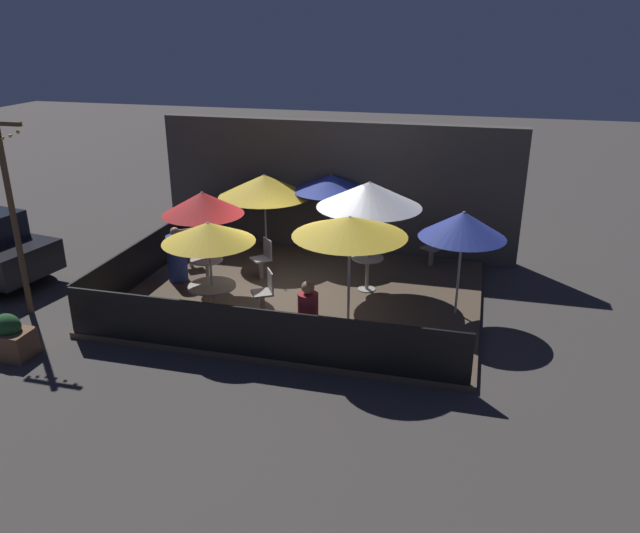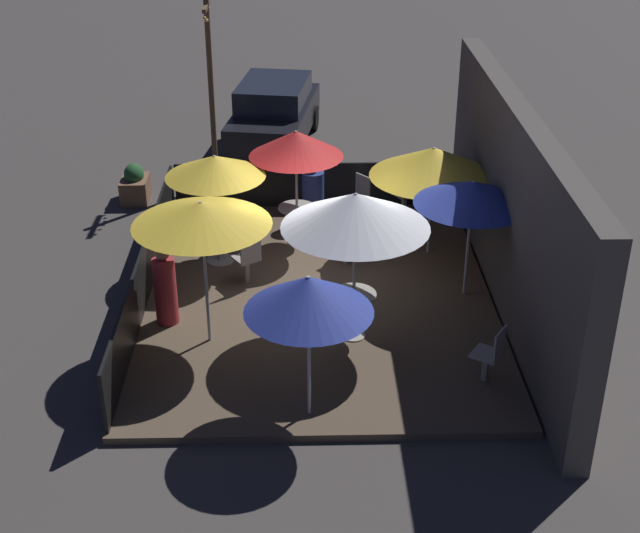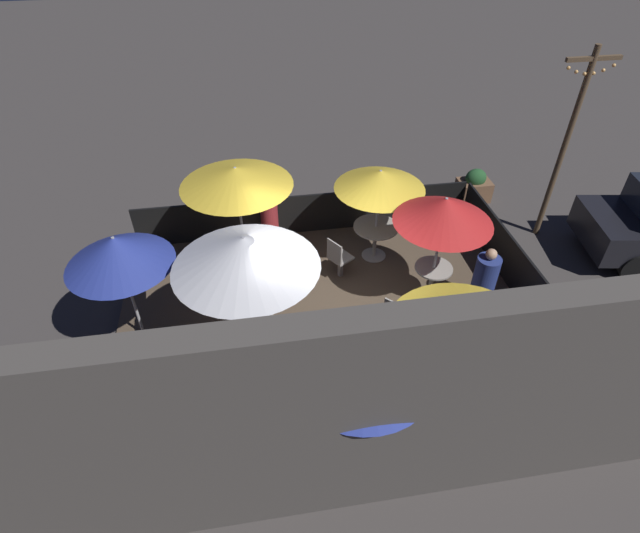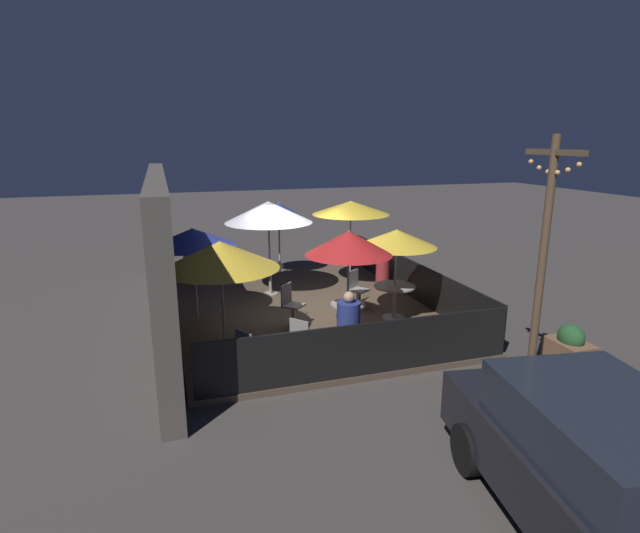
% 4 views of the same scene
% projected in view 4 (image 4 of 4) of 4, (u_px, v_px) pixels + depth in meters
% --- Properties ---
extents(ground_plane, '(60.00, 60.00, 0.00)m').
position_uv_depth(ground_plane, '(304.00, 312.00, 12.19)').
color(ground_plane, '#423D3A').
extents(patio_deck, '(7.64, 5.93, 0.12)m').
position_uv_depth(patio_deck, '(304.00, 310.00, 12.18)').
color(patio_deck, brown).
rests_on(patio_deck, ground_plane).
extents(building_wall, '(9.24, 0.36, 3.41)m').
position_uv_depth(building_wall, '(162.00, 253.00, 10.83)').
color(building_wall, '#4C4742').
rests_on(building_wall, ground_plane).
extents(fence_front, '(7.44, 0.05, 0.95)m').
position_uv_depth(fence_front, '(412.00, 279.00, 12.90)').
color(fence_front, black).
rests_on(fence_front, patio_deck).
extents(fence_side_left, '(0.05, 5.73, 0.95)m').
position_uv_depth(fence_side_left, '(363.00, 350.00, 8.56)').
color(fence_side_left, black).
rests_on(fence_side_left, patio_deck).
extents(patio_umbrella_0, '(1.75, 1.75, 2.23)m').
position_uv_depth(patio_umbrella_0, '(349.00, 243.00, 9.85)').
color(patio_umbrella_0, '#B2B2B7').
rests_on(patio_umbrella_0, patio_deck).
extents(patio_umbrella_1, '(2.25, 2.25, 2.46)m').
position_uv_depth(patio_umbrella_1, '(269.00, 212.00, 12.70)').
color(patio_umbrella_1, '#B2B2B7').
rests_on(patio_umbrella_1, patio_deck).
extents(patio_umbrella_2, '(1.78, 1.78, 2.06)m').
position_uv_depth(patio_umbrella_2, '(397.00, 238.00, 11.00)').
color(patio_umbrella_2, '#B2B2B7').
rests_on(patio_umbrella_2, patio_deck).
extents(patio_umbrella_3, '(2.30, 2.30, 2.08)m').
position_uv_depth(patio_umbrella_3, '(220.00, 255.00, 9.64)').
color(patio_umbrella_3, '#B2B2B7').
rests_on(patio_umbrella_3, patio_deck).
extents(patio_umbrella_4, '(1.72, 1.72, 2.16)m').
position_uv_depth(patio_umbrella_4, '(279.00, 211.00, 14.81)').
color(patio_umbrella_4, '#B2B2B7').
rests_on(patio_umbrella_4, patio_deck).
extents(patio_umbrella_5, '(2.09, 2.09, 2.37)m').
position_uv_depth(patio_umbrella_5, '(351.00, 208.00, 13.42)').
color(patio_umbrella_5, '#B2B2B7').
rests_on(patio_umbrella_5, patio_deck).
extents(patio_umbrella_6, '(1.92, 1.92, 2.09)m').
position_uv_depth(patio_umbrella_6, '(192.00, 237.00, 10.97)').
color(patio_umbrella_6, '#B2B2B7').
rests_on(patio_umbrella_6, patio_deck).
extents(dining_table_0, '(0.71, 0.71, 0.73)m').
position_uv_depth(dining_table_0, '(348.00, 311.00, 10.20)').
color(dining_table_0, '#9E998E').
rests_on(dining_table_0, patio_deck).
extents(dining_table_1, '(0.70, 0.70, 0.77)m').
position_uv_depth(dining_table_1, '(270.00, 272.00, 13.09)').
color(dining_table_1, '#9E998E').
rests_on(dining_table_1, patio_deck).
extents(dining_table_2, '(0.94, 0.94, 0.77)m').
position_uv_depth(dining_table_2, '(395.00, 292.00, 11.30)').
color(dining_table_2, '#9E998E').
rests_on(dining_table_2, patio_deck).
extents(patio_chair_0, '(0.57, 0.57, 0.94)m').
position_uv_depth(patio_chair_0, '(291.00, 303.00, 10.83)').
color(patio_chair_0, gray).
rests_on(patio_chair_0, patio_deck).
extents(patio_chair_1, '(0.54, 0.54, 0.91)m').
position_uv_depth(patio_chair_1, '(250.00, 353.00, 8.39)').
color(patio_chair_1, gray).
rests_on(patio_chair_1, patio_deck).
extents(patio_chair_2, '(0.55, 0.55, 0.93)m').
position_uv_depth(patio_chair_2, '(357.00, 288.00, 11.99)').
color(patio_chair_2, gray).
rests_on(patio_chair_2, patio_deck).
extents(patio_chair_3, '(0.55, 0.55, 0.91)m').
position_uv_depth(patio_chair_3, '(192.00, 270.00, 13.74)').
color(patio_chair_3, gray).
rests_on(patio_chair_3, patio_deck).
extents(patio_chair_4, '(0.56, 0.56, 0.92)m').
position_uv_depth(patio_chair_4, '(303.00, 340.00, 8.91)').
color(patio_chair_4, gray).
rests_on(patio_chair_4, patio_deck).
extents(patron_0, '(0.62, 0.62, 1.28)m').
position_uv_depth(patron_0, '(348.00, 328.00, 9.28)').
color(patron_0, navy).
rests_on(patron_0, patio_deck).
extents(patron_1, '(0.51, 0.51, 1.37)m').
position_uv_depth(patron_1, '(383.00, 267.00, 13.49)').
color(patron_1, maroon).
rests_on(patron_1, patio_deck).
extents(planter_box, '(0.80, 0.56, 0.84)m').
position_uv_depth(planter_box, '(569.00, 349.00, 9.15)').
color(planter_box, brown).
rests_on(planter_box, ground_plane).
extents(light_post, '(1.10, 0.12, 4.17)m').
position_uv_depth(light_post, '(542.00, 264.00, 7.34)').
color(light_post, brown).
rests_on(light_post, ground_plane).
extents(parked_car_0, '(4.31, 2.33, 1.62)m').
position_uv_depth(parked_car_0, '(601.00, 472.00, 5.03)').
color(parked_car_0, black).
rests_on(parked_car_0, ground_plane).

